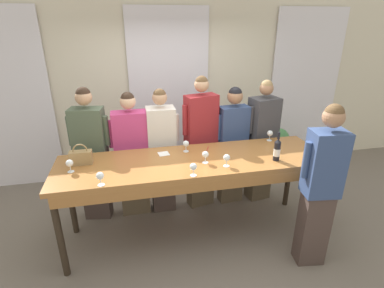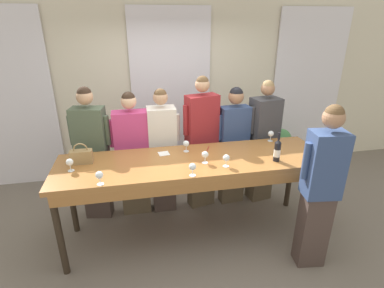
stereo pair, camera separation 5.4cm
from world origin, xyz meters
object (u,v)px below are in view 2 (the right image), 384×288
wine_glass_front_left (186,144)px  wine_glass_center_right (205,155)px  tasting_bar (194,167)px  handbag (81,156)px  wine_glass_center_mid (226,158)px  guest_olive_jacket (93,154)px  wine_glass_front_mid (271,134)px  wine_glass_front_right (70,163)px  guest_pink_top (133,155)px  wine_glass_center_left (99,175)px  wine_bottle (277,150)px  potted_plant (281,146)px  host_pouring (320,188)px  wine_glass_back_left (193,167)px  guest_cream_sweater (163,151)px  guest_beige_cap (263,142)px  guest_striped_shirt (202,143)px  guest_navy_coat (233,145)px

wine_glass_front_left → wine_glass_center_right: same height
tasting_bar → handbag: 1.24m
wine_glass_center_mid → guest_olive_jacket: guest_olive_jacket is taller
wine_glass_front_mid → wine_glass_front_right: 2.42m
handbag → guest_pink_top: (0.54, 0.51, -0.26)m
wine_glass_center_left → wine_glass_front_right: bearing=133.0°
wine_bottle → wine_glass_front_left: bearing=154.5°
wine_glass_center_right → wine_glass_front_right: bearing=176.4°
guest_pink_top → potted_plant: size_ratio=2.28×
wine_glass_center_mid → potted_plant: size_ratio=0.19×
handbag → wine_glass_center_mid: size_ratio=1.71×
wine_glass_front_mid → host_pouring: size_ratio=0.08×
host_pouring → wine_glass_center_right: bearing=151.0°
wine_glass_back_left → guest_olive_jacket: size_ratio=0.08×
tasting_bar → wine_glass_center_mid: wine_glass_center_mid is taller
guest_pink_top → host_pouring: host_pouring is taller
handbag → wine_glass_center_right: size_ratio=1.71×
guest_pink_top → wine_glass_front_mid: bearing=-9.8°
wine_glass_center_left → guest_cream_sweater: guest_cream_sweater is taller
handbag → wine_glass_front_right: size_ratio=1.71×
wine_glass_center_mid → wine_glass_front_right: bearing=172.4°
wine_glass_center_right → wine_glass_center_mid: bearing=-32.4°
wine_bottle → guest_beige_cap: bearing=75.0°
wine_glass_center_mid → wine_glass_front_left: bearing=126.2°
wine_glass_center_mid → guest_striped_shirt: (-0.06, 0.89, -0.18)m
wine_glass_center_right → potted_plant: (1.77, 1.60, -0.70)m
wine_glass_front_mid → tasting_bar: bearing=-161.1°
wine_glass_front_right → wine_glass_back_left: (1.22, -0.35, -0.00)m
tasting_bar → wine_glass_back_left: size_ratio=22.16×
guest_striped_shirt → guest_olive_jacket: bearing=-180.0°
wine_bottle → wine_glass_front_mid: 0.60m
guest_striped_shirt → guest_cream_sweater: bearing=-180.0°
wine_glass_front_left → handbag: bearing=-175.6°
handbag → host_pouring: host_pouring is taller
wine_bottle → host_pouring: 0.59m
wine_glass_back_left → guest_beige_cap: size_ratio=0.08×
handbag → wine_glass_front_mid: bearing=5.1°
tasting_bar → wine_glass_center_mid: bearing=-35.6°
guest_pink_top → guest_navy_coat: (1.37, 0.00, 0.03)m
guest_cream_sweater → guest_striped_shirt: (0.53, 0.00, 0.08)m
wine_bottle → guest_olive_jacket: size_ratio=0.19×
wine_glass_back_left → host_pouring: bearing=-14.6°
guest_navy_coat → handbag: bearing=-165.1°
tasting_bar → potted_plant: 2.46m
guest_pink_top → wine_glass_back_left: bearing=-60.2°
wine_glass_front_right → host_pouring: size_ratio=0.08×
wine_glass_back_left → guest_beige_cap: guest_beige_cap is taller
handbag → wine_glass_center_left: bearing=-65.7°
wine_glass_front_left → guest_cream_sweater: 0.55m
wine_glass_center_mid → host_pouring: size_ratio=0.08×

